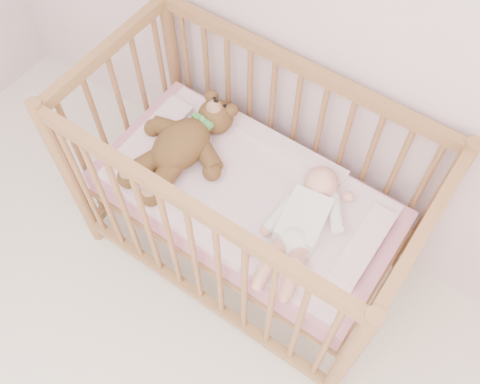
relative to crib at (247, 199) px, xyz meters
The scene contains 5 objects.
crib is the anchor object (origin of this frame).
mattress 0.01m from the crib, ahead, with size 1.22×0.62×0.13m, color pink.
blanket 0.06m from the crib, behind, with size 1.10×0.58×0.06m, color #F8AAC1, non-canonical shape.
baby 0.30m from the crib, ahead, with size 0.29×0.60×0.14m, color white, non-canonical shape.
teddy_bear 0.34m from the crib, behind, with size 0.42×0.60×0.17m, color brown, non-canonical shape.
Camera 1 is at (0.39, 0.66, 2.39)m, focal length 40.00 mm.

